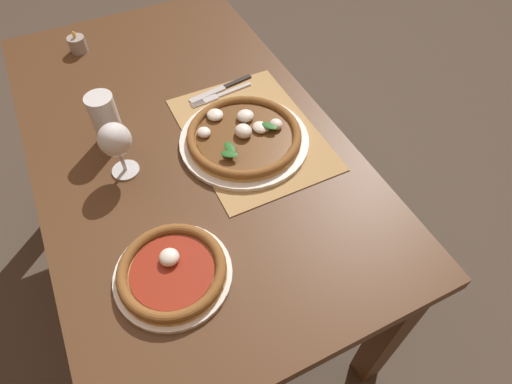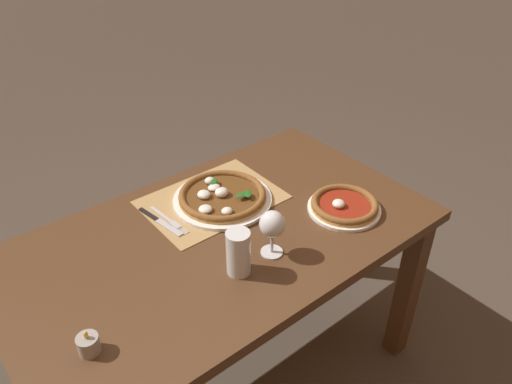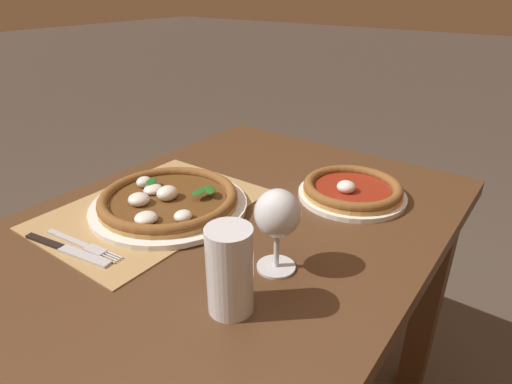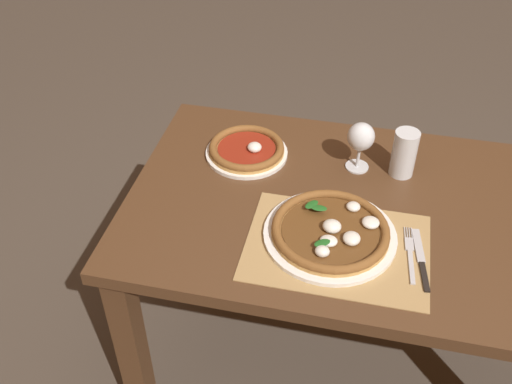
# 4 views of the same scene
# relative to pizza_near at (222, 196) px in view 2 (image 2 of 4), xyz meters

# --- Properties ---
(ground_plane) EXTENTS (24.00, 24.00, 0.00)m
(ground_plane) POSITION_rel_pizza_near_xyz_m (0.11, 0.14, -0.76)
(ground_plane) COLOR #473D33
(dining_table) EXTENTS (1.40, 0.81, 0.74)m
(dining_table) POSITION_rel_pizza_near_xyz_m (0.11, 0.14, -0.13)
(dining_table) COLOR #4C301C
(dining_table) RESTS_ON ground
(paper_placemat) EXTENTS (0.47, 0.34, 0.00)m
(paper_placemat) POSITION_rel_pizza_near_xyz_m (0.02, -0.03, -0.02)
(paper_placemat) COLOR #A88451
(paper_placemat) RESTS_ON dining_table
(pizza_near) EXTENTS (0.35, 0.35, 0.05)m
(pizza_near) POSITION_rel_pizza_near_xyz_m (0.00, 0.00, 0.00)
(pizza_near) COLOR white
(pizza_near) RESTS_ON paper_placemat
(pizza_far) EXTENTS (0.25, 0.25, 0.05)m
(pizza_far) POSITION_rel_pizza_near_xyz_m (-0.30, 0.31, -0.00)
(pizza_far) COLOR white
(pizza_far) RESTS_ON dining_table
(wine_glass) EXTENTS (0.08, 0.08, 0.16)m
(wine_glass) POSITION_rel_pizza_near_xyz_m (0.04, 0.32, 0.08)
(wine_glass) COLOR silver
(wine_glass) RESTS_ON dining_table
(pint_glass) EXTENTS (0.07, 0.07, 0.15)m
(pint_glass) POSITION_rel_pizza_near_xyz_m (0.17, 0.32, 0.05)
(pint_glass) COLOR silver
(pint_glass) RESTS_ON dining_table
(fork) EXTENTS (0.04, 0.20, 0.00)m
(fork) POSITION_rel_pizza_near_xyz_m (0.21, -0.02, -0.02)
(fork) COLOR #B7B7BC
(fork) RESTS_ON paper_placemat
(knife) EXTENTS (0.05, 0.22, 0.01)m
(knife) POSITION_rel_pizza_near_xyz_m (0.23, -0.03, -0.02)
(knife) COLOR black
(knife) RESTS_ON paper_placemat
(votive_candle) EXTENTS (0.06, 0.06, 0.07)m
(votive_candle) POSITION_rel_pizza_near_xyz_m (0.63, 0.31, 0.00)
(votive_candle) COLOR gray
(votive_candle) RESTS_ON dining_table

